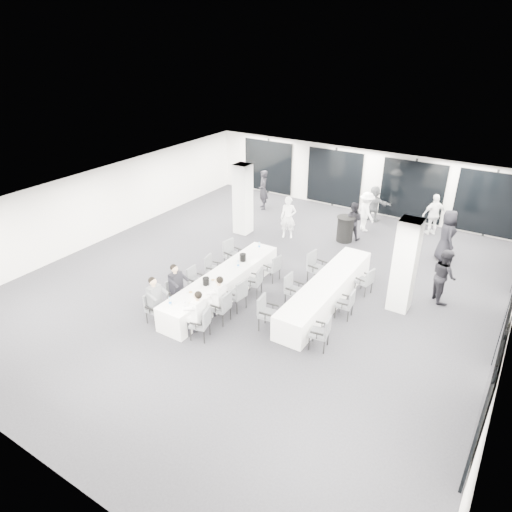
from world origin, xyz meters
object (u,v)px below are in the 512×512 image
Objects in this scene: chair_main_left_near at (153,306)px; cocktail_table at (345,229)px; chair_side_right_far at (366,280)px; standing_guest_f at (374,201)px; chair_main_right_second at (223,306)px; chair_main_right_far at (274,267)px; chair_main_right_near at (202,322)px; chair_main_right_mid at (238,293)px; chair_main_right_fourth at (256,280)px; ice_bucket_near at (206,281)px; chair_main_left_fourth at (212,267)px; chair_main_left_far at (231,253)px; standing_guest_d at (435,212)px; chair_side_right_near at (322,331)px; chair_main_left_second at (175,292)px; chair_main_left_mid at (195,279)px; banquet_table_main at (223,285)px; standing_guest_e at (447,232)px; standing_guest_a at (288,215)px; chair_side_left_mid at (292,288)px; chair_side_left_far at (315,266)px; chair_side_right_mid at (347,303)px; standing_guest_c at (367,209)px; ice_bucket_far at (243,257)px; standing_guest_h at (445,272)px; banquet_table_side at (326,292)px; chair_side_left_near at (266,311)px; standing_guest_g at (263,187)px.

cocktail_table is at bearing 161.64° from chair_main_left_near.
chair_side_right_far is 0.50× the size of standing_guest_f.
chair_main_right_far is at bearing -3.51° from chair_main_right_second.
chair_main_right_mid is at bearing -15.02° from chair_main_right_near.
ice_bucket_near is at bearing 135.62° from chair_main_right_fourth.
chair_main_right_second is (1.66, -1.68, 0.02)m from chair_main_left_fourth.
chair_main_left_fourth is at bearing 178.41° from chair_main_left_near.
chair_main_left_far is 0.54× the size of standing_guest_d.
chair_side_right_near is (2.10, -6.56, 0.03)m from cocktail_table.
chair_main_right_fourth is at bearing -172.93° from chair_main_right_far.
chair_main_left_near is 1.02× the size of chair_main_left_second.
standing_guest_d is (2.68, 2.51, 0.44)m from cocktail_table.
chair_side_right_far is 3.89× the size of ice_bucket_near.
chair_main_left_mid is at bearing 147.04° from chair_main_right_far.
chair_main_right_far reaches higher than banquet_table_main.
chair_main_right_fourth is at bearing 92.96° from standing_guest_f.
chair_main_right_fourth is 8.49m from standing_guest_d.
standing_guest_e reaches higher than chair_main_left_second.
chair_main_left_near is 7.12m from standing_guest_a.
chair_side_left_mid is at bearing 31.31° from standing_guest_d.
chair_main_left_mid is at bearing -39.74° from chair_side_left_far.
standing_guest_e reaches higher than standing_guest_a.
chair_main_left_far is at bearing -168.12° from chair_main_left_second.
chair_main_left_far is 1.15× the size of chair_side_right_mid.
chair_main_left_far is (-0.01, 2.90, 0.08)m from chair_main_left_second.
standing_guest_c is (2.70, 5.59, 0.34)m from chair_main_left_far.
chair_side_left_far is at bearing 109.94° from chair_main_left_fourth.
chair_main_left_mid is 1.68m from ice_bucket_far.
cocktail_table is at bearing 68.63° from standing_guest_e.
chair_side_right_mid is (2.84, 2.95, -0.03)m from chair_main_right_near.
chair_side_left_far is (2.82, 3.56, 0.10)m from chair_main_left_second.
chair_main_left_far reaches higher than chair_side_left_mid.
chair_main_right_near is at bearing 103.48° from standing_guest_h.
banquet_table_side is 5.48m from standing_guest_e.
chair_main_right_second is 2.39m from ice_bucket_far.
chair_main_left_near is 0.95× the size of chair_side_right_near.
chair_side_left_mid is at bearing 133.49° from standing_guest_c.
cocktail_table is at bearing -165.76° from chair_side_left_far.
chair_side_right_mid is 0.47× the size of standing_guest_a.
standing_guest_f reaches higher than chair_main_right_far.
chair_main_right_near is at bearing -48.92° from chair_side_left_near.
chair_main_left_near is at bearing -43.59° from chair_side_left_mid.
chair_main_right_mid reaches higher than chair_main_left_near.
chair_main_left_far reaches higher than banquet_table_main.
chair_main_left_fourth is 0.48× the size of standing_guest_a.
standing_guest_c is at bearing 174.33° from chair_side_left_near.
standing_guest_d is (3.42, 7.76, 0.41)m from chair_main_right_fourth.
standing_guest_g reaches higher than chair_main_right_mid.
cocktail_table is at bearing 8.14° from chair_side_right_near.
chair_side_right_far is 5.93m from standing_guest_d.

